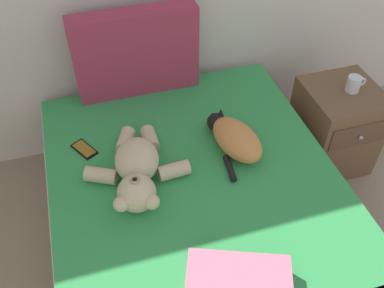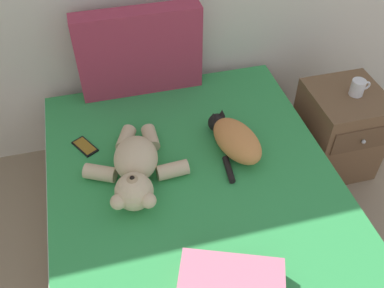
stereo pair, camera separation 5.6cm
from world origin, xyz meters
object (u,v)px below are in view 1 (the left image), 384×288
object	(u,v)px
patterned_cushion	(136,53)
teddy_bear	(137,170)
cat	(235,138)
nightstand	(335,127)
mug	(354,84)
bed	(201,224)
cell_phone	(84,149)

from	to	relation	value
patterned_cushion	teddy_bear	size ratio (longest dim) A/B	1.19
cat	nightstand	xyz separation A→B (m)	(0.76, 0.20, -0.29)
patterned_cushion	mug	bearing A→B (deg)	-20.80
patterned_cushion	mug	world-z (taller)	patterned_cushion
cat	teddy_bear	xyz separation A→B (m)	(-0.52, -0.08, 0.01)
bed	cat	world-z (taller)	cat
teddy_bear	cell_phone	world-z (taller)	teddy_bear
cat	cell_phone	distance (m)	0.78
teddy_bear	cell_phone	bearing A→B (deg)	128.10
cell_phone	patterned_cushion	bearing A→B (deg)	48.07
bed	teddy_bear	bearing A→B (deg)	149.61
cell_phone	mug	bearing A→B (deg)	-0.62
bed	teddy_bear	world-z (taller)	teddy_bear
bed	cat	bearing A→B (deg)	43.76
cat	nightstand	world-z (taller)	cat
mug	cell_phone	bearing A→B (deg)	179.38
mug	patterned_cushion	bearing A→B (deg)	159.20
patterned_cushion	teddy_bear	world-z (taller)	patterned_cushion
cat	cell_phone	world-z (taller)	cat
cat	mug	distance (m)	0.82
cell_phone	mug	world-z (taller)	mug
mug	cat	bearing A→B (deg)	-166.64
nightstand	mug	xyz separation A→B (m)	(0.04, -0.01, 0.33)
bed	mug	distance (m)	1.20
cell_phone	cat	bearing A→B (deg)	-15.38
mug	bed	bearing A→B (deg)	-157.67
teddy_bear	nightstand	xyz separation A→B (m)	(1.29, 0.28, -0.30)
cell_phone	nightstand	world-z (taller)	nightstand
teddy_bear	mug	size ratio (longest dim) A/B	4.94
cat	cell_phone	xyz separation A→B (m)	(-0.75, 0.21, -0.07)
teddy_bear	cell_phone	size ratio (longest dim) A/B	3.61
bed	cat	xyz separation A→B (m)	(0.25, 0.24, 0.32)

